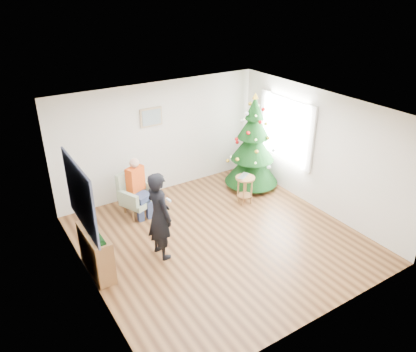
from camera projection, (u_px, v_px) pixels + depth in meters
floor at (220, 239)px, 7.95m from camera, size 5.00×5.00×0.00m
ceiling at (222, 111)px, 6.81m from camera, size 5.00×5.00×0.00m
wall_back at (160, 138)px, 9.28m from camera, size 5.00×0.00×5.00m
wall_front at (324, 250)px, 5.49m from camera, size 5.00×0.00×5.00m
wall_left at (85, 219)px, 6.18m from camera, size 0.00×5.00×5.00m
wall_right at (319, 151)px, 8.58m from camera, size 0.00×5.00×5.00m
window_panel at (286, 129)px, 9.24m from camera, size 0.04×1.30×1.40m
curtains at (285, 130)px, 9.22m from camera, size 0.05×1.75×1.50m
christmas_tree at (253, 146)px, 9.54m from camera, size 1.28×1.28×2.32m
stool at (245, 190)px, 9.08m from camera, size 0.43×0.43×0.65m
laptop at (245, 177)px, 8.94m from camera, size 0.42×0.37×0.03m
armchair at (137, 199)px, 8.68m from camera, size 0.84×0.83×0.96m
seated_person at (138, 187)px, 8.53m from camera, size 0.49×0.62×1.27m
standing_man at (159, 216)px, 7.15m from camera, size 0.46×0.65×1.67m
game_controller at (168, 200)px, 7.09m from camera, size 0.05×0.13×0.04m
console at (96, 252)px, 6.92m from camera, size 0.32×1.01×0.80m
garland at (93, 231)px, 6.73m from camera, size 0.14×0.90×0.14m
tapestry at (80, 196)px, 6.32m from camera, size 0.03×1.50×1.15m
framed_picture at (151, 117)px, 8.91m from camera, size 0.52×0.05×0.42m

